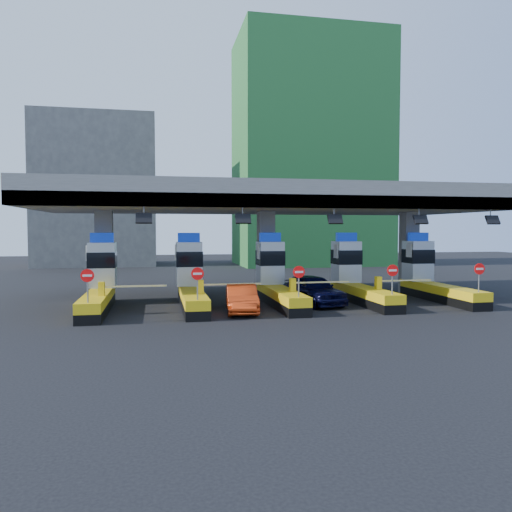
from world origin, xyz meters
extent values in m
plane|color=black|center=(0.00, 0.00, 0.00)|extent=(120.00, 120.00, 0.00)
cube|color=slate|center=(0.00, 3.00, 6.25)|extent=(28.00, 12.00, 1.50)
cube|color=#4C4C49|center=(0.00, -2.70, 5.85)|extent=(28.00, 0.60, 0.70)
cube|color=slate|center=(-10.00, 3.00, 2.75)|extent=(1.00, 1.00, 5.50)
cube|color=slate|center=(0.00, 3.00, 2.75)|extent=(1.00, 1.00, 5.50)
cube|color=slate|center=(10.00, 3.00, 2.75)|extent=(1.00, 1.00, 5.50)
cylinder|color=slate|center=(-7.50, -2.70, 5.25)|extent=(0.06, 0.06, 0.50)
cube|color=black|center=(-7.50, -2.90, 4.90)|extent=(0.80, 0.38, 0.54)
cylinder|color=slate|center=(-2.50, -2.70, 5.25)|extent=(0.06, 0.06, 0.50)
cube|color=black|center=(-2.50, -2.90, 4.90)|extent=(0.80, 0.38, 0.54)
cylinder|color=slate|center=(2.50, -2.70, 5.25)|extent=(0.06, 0.06, 0.50)
cube|color=black|center=(2.50, -2.90, 4.90)|extent=(0.80, 0.38, 0.54)
cylinder|color=slate|center=(7.50, -2.70, 5.25)|extent=(0.06, 0.06, 0.50)
cube|color=black|center=(7.50, -2.90, 4.90)|extent=(0.80, 0.38, 0.54)
cylinder|color=slate|center=(12.00, -2.70, 5.25)|extent=(0.06, 0.06, 0.50)
cube|color=black|center=(12.00, -2.90, 4.90)|extent=(0.80, 0.38, 0.54)
cube|color=black|center=(-10.00, -1.00, 0.25)|extent=(1.20, 8.00, 0.50)
cube|color=#E5B70C|center=(-10.00, -1.00, 0.75)|extent=(1.20, 8.00, 0.50)
cube|color=#9EA3A8|center=(-10.00, 1.80, 2.30)|extent=(1.50, 1.50, 2.60)
cube|color=black|center=(-10.00, 1.78, 2.60)|extent=(1.56, 1.56, 0.90)
cube|color=#0C2DBF|center=(-10.00, 1.80, 3.88)|extent=(1.30, 0.35, 0.55)
cube|color=white|center=(-10.80, 1.50, 3.00)|extent=(0.06, 0.70, 0.90)
cylinder|color=slate|center=(-10.00, -4.60, 1.65)|extent=(0.07, 0.07, 1.30)
cylinder|color=red|center=(-10.00, -4.63, 2.25)|extent=(0.60, 0.04, 0.60)
cube|color=white|center=(-10.00, -4.65, 2.25)|extent=(0.42, 0.02, 0.10)
cube|color=#E5B70C|center=(-9.65, -2.20, 1.35)|extent=(0.30, 0.35, 0.70)
cube|color=white|center=(-8.00, -2.20, 1.45)|extent=(3.20, 0.08, 0.08)
cube|color=black|center=(-5.00, -1.00, 0.25)|extent=(1.20, 8.00, 0.50)
cube|color=#E5B70C|center=(-5.00, -1.00, 0.75)|extent=(1.20, 8.00, 0.50)
cube|color=#9EA3A8|center=(-5.00, 1.80, 2.30)|extent=(1.50, 1.50, 2.60)
cube|color=black|center=(-5.00, 1.78, 2.60)|extent=(1.56, 1.56, 0.90)
cube|color=#0C2DBF|center=(-5.00, 1.80, 3.88)|extent=(1.30, 0.35, 0.55)
cube|color=white|center=(-5.80, 1.50, 3.00)|extent=(0.06, 0.70, 0.90)
cylinder|color=slate|center=(-5.00, -4.60, 1.65)|extent=(0.07, 0.07, 1.30)
cylinder|color=red|center=(-5.00, -4.63, 2.25)|extent=(0.60, 0.04, 0.60)
cube|color=white|center=(-5.00, -4.65, 2.25)|extent=(0.42, 0.02, 0.10)
cube|color=#E5B70C|center=(-4.65, -2.20, 1.35)|extent=(0.30, 0.35, 0.70)
cube|color=white|center=(-3.00, -2.20, 1.45)|extent=(3.20, 0.08, 0.08)
cube|color=black|center=(0.00, -1.00, 0.25)|extent=(1.20, 8.00, 0.50)
cube|color=#E5B70C|center=(0.00, -1.00, 0.75)|extent=(1.20, 8.00, 0.50)
cube|color=#9EA3A8|center=(0.00, 1.80, 2.30)|extent=(1.50, 1.50, 2.60)
cube|color=black|center=(0.00, 1.78, 2.60)|extent=(1.56, 1.56, 0.90)
cube|color=#0C2DBF|center=(0.00, 1.80, 3.88)|extent=(1.30, 0.35, 0.55)
cube|color=white|center=(-0.80, 1.50, 3.00)|extent=(0.06, 0.70, 0.90)
cylinder|color=slate|center=(0.00, -4.60, 1.65)|extent=(0.07, 0.07, 1.30)
cylinder|color=red|center=(0.00, -4.63, 2.25)|extent=(0.60, 0.04, 0.60)
cube|color=white|center=(0.00, -4.65, 2.25)|extent=(0.42, 0.02, 0.10)
cube|color=#E5B70C|center=(0.35, -2.20, 1.35)|extent=(0.30, 0.35, 0.70)
cube|color=white|center=(2.00, -2.20, 1.45)|extent=(3.20, 0.08, 0.08)
cube|color=black|center=(5.00, -1.00, 0.25)|extent=(1.20, 8.00, 0.50)
cube|color=#E5B70C|center=(5.00, -1.00, 0.75)|extent=(1.20, 8.00, 0.50)
cube|color=#9EA3A8|center=(5.00, 1.80, 2.30)|extent=(1.50, 1.50, 2.60)
cube|color=black|center=(5.00, 1.78, 2.60)|extent=(1.56, 1.56, 0.90)
cube|color=#0C2DBF|center=(5.00, 1.80, 3.88)|extent=(1.30, 0.35, 0.55)
cube|color=white|center=(4.20, 1.50, 3.00)|extent=(0.06, 0.70, 0.90)
cylinder|color=slate|center=(5.00, -4.60, 1.65)|extent=(0.07, 0.07, 1.30)
cylinder|color=red|center=(5.00, -4.63, 2.25)|extent=(0.60, 0.04, 0.60)
cube|color=white|center=(5.00, -4.65, 2.25)|extent=(0.42, 0.02, 0.10)
cube|color=#E5B70C|center=(5.35, -2.20, 1.35)|extent=(0.30, 0.35, 0.70)
cube|color=white|center=(7.00, -2.20, 1.45)|extent=(3.20, 0.08, 0.08)
cube|color=black|center=(10.00, -1.00, 0.25)|extent=(1.20, 8.00, 0.50)
cube|color=#E5B70C|center=(10.00, -1.00, 0.75)|extent=(1.20, 8.00, 0.50)
cube|color=#9EA3A8|center=(10.00, 1.80, 2.30)|extent=(1.50, 1.50, 2.60)
cube|color=black|center=(10.00, 1.78, 2.60)|extent=(1.56, 1.56, 0.90)
cube|color=#0C2DBF|center=(10.00, 1.80, 3.88)|extent=(1.30, 0.35, 0.55)
cube|color=white|center=(9.20, 1.50, 3.00)|extent=(0.06, 0.70, 0.90)
cylinder|color=slate|center=(10.00, -4.60, 1.65)|extent=(0.07, 0.07, 1.30)
cylinder|color=red|center=(10.00, -4.63, 2.25)|extent=(0.60, 0.04, 0.60)
cube|color=white|center=(10.00, -4.65, 2.25)|extent=(0.42, 0.02, 0.10)
cube|color=#E5B70C|center=(10.35, -2.20, 1.35)|extent=(0.30, 0.35, 0.70)
cube|color=white|center=(12.00, -2.20, 1.45)|extent=(3.20, 0.08, 0.08)
cube|color=#1E5926|center=(12.00, 32.00, 14.00)|extent=(18.00, 12.00, 28.00)
cube|color=#4C4C49|center=(-14.00, 36.00, 9.00)|extent=(14.00, 10.00, 18.00)
imported|color=black|center=(1.95, -0.70, 0.87)|extent=(3.13, 5.45, 1.75)
imported|color=red|center=(-2.54, -2.60, 0.73)|extent=(1.97, 4.55, 1.46)
camera|label=1|loc=(-6.87, -28.30, 4.33)|focal=35.00mm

